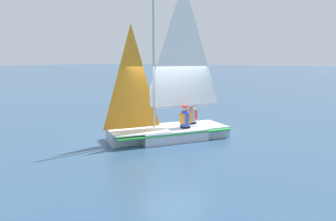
# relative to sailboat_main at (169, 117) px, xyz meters

# --- Properties ---
(ground_plane) EXTENTS (260.00, 260.00, 0.00)m
(ground_plane) POSITION_rel_sailboat_main_xyz_m (-0.02, 0.02, -0.75)
(ground_plane) COLOR #2D4C6B
(sailboat_main) EXTENTS (4.32, 3.60, 5.46)m
(sailboat_main) POSITION_rel_sailboat_main_xyz_m (0.00, 0.00, 0.00)
(sailboat_main) COLOR #B2BCCC
(sailboat_main) RESTS_ON ground_plane
(sailor_helm) EXTENTS (0.43, 0.41, 1.16)m
(sailor_helm) POSITION_rel_sailboat_main_xyz_m (0.25, -0.52, -0.11)
(sailor_helm) COLOR black
(sailor_helm) RESTS_ON ground_plane
(sailor_crew) EXTENTS (0.43, 0.41, 1.16)m
(sailor_crew) POSITION_rel_sailboat_main_xyz_m (1.03, -0.31, -0.13)
(sailor_crew) COLOR black
(sailor_crew) RESTS_ON ground_plane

